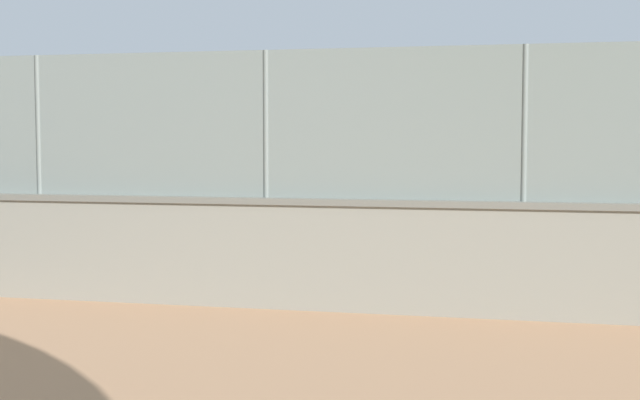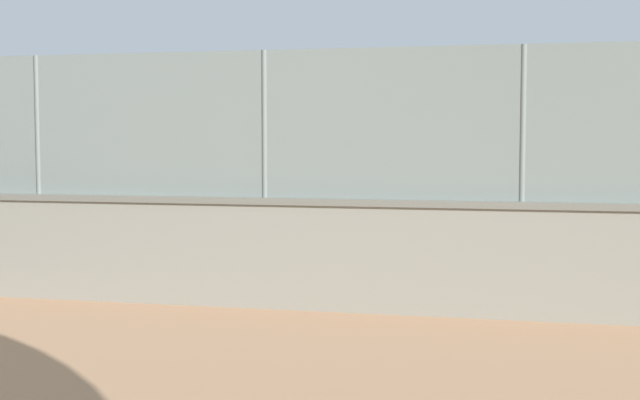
{
  "view_description": "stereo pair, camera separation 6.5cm",
  "coord_description": "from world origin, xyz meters",
  "px_view_note": "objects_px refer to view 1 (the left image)",
  "views": [
    {
      "loc": [
        -3.04,
        20.24,
        2.13
      ],
      "look_at": [
        -0.07,
        5.3,
        1.04
      ],
      "focal_mm": 48.78,
      "sensor_mm": 36.0,
      "label": 1
    },
    {
      "loc": [
        -3.1,
        20.23,
        2.13
      ],
      "look_at": [
        -0.07,
        5.3,
        1.04
      ],
      "focal_mm": 48.78,
      "sensor_mm": 36.0,
      "label": 2
    }
  ],
  "objects_px": {
    "player_foreground_swinging": "(437,195)",
    "courtside_bench": "(378,251)",
    "spare_ball_by_wall": "(398,280)",
    "player_baseline_waiting": "(474,198)",
    "sports_ball": "(512,191)",
    "player_crossing_court": "(153,189)"
  },
  "relations": [
    {
      "from": "player_foreground_swinging",
      "to": "courtside_bench",
      "type": "height_order",
      "value": "player_foreground_swinging"
    },
    {
      "from": "spare_ball_by_wall",
      "to": "courtside_bench",
      "type": "bearing_deg",
      "value": -29.27
    },
    {
      "from": "player_baseline_waiting",
      "to": "sports_ball",
      "type": "distance_m",
      "value": 2.32
    },
    {
      "from": "sports_ball",
      "to": "spare_ball_by_wall",
      "type": "distance_m",
      "value": 2.84
    },
    {
      "from": "sports_ball",
      "to": "player_baseline_waiting",
      "type": "bearing_deg",
      "value": -73.67
    },
    {
      "from": "player_foreground_swinging",
      "to": "spare_ball_by_wall",
      "type": "distance_m",
      "value": 6.52
    },
    {
      "from": "player_baseline_waiting",
      "to": "player_foreground_swinging",
      "type": "relative_size",
      "value": 1.1
    },
    {
      "from": "spare_ball_by_wall",
      "to": "player_baseline_waiting",
      "type": "bearing_deg",
      "value": -103.23
    },
    {
      "from": "player_crossing_court",
      "to": "sports_ball",
      "type": "xyz_separation_m",
      "value": [
        -7.97,
        4.35,
        0.31
      ]
    },
    {
      "from": "player_crossing_court",
      "to": "spare_ball_by_wall",
      "type": "bearing_deg",
      "value": 135.0
    },
    {
      "from": "player_foreground_swinging",
      "to": "courtside_bench",
      "type": "xyz_separation_m",
      "value": [
        0.47,
        6.29,
        -0.43
      ]
    },
    {
      "from": "player_crossing_court",
      "to": "sports_ball",
      "type": "bearing_deg",
      "value": 151.37
    },
    {
      "from": "courtside_bench",
      "to": "spare_ball_by_wall",
      "type": "bearing_deg",
      "value": 150.73
    },
    {
      "from": "player_baseline_waiting",
      "to": "player_foreground_swinging",
      "type": "distance_m",
      "value": 2.43
    },
    {
      "from": "player_baseline_waiting",
      "to": "player_crossing_court",
      "type": "xyz_separation_m",
      "value": [
        7.33,
        -2.14,
        -0.04
      ]
    },
    {
      "from": "player_crossing_court",
      "to": "player_foreground_swinging",
      "type": "relative_size",
      "value": 1.07
    },
    {
      "from": "spare_ball_by_wall",
      "to": "courtside_bench",
      "type": "height_order",
      "value": "courtside_bench"
    },
    {
      "from": "courtside_bench",
      "to": "player_crossing_court",
      "type": "bearing_deg",
      "value": -45.68
    },
    {
      "from": "player_crossing_court",
      "to": "spare_ball_by_wall",
      "type": "xyz_separation_m",
      "value": [
        -6.34,
        6.34,
        -0.89
      ]
    },
    {
      "from": "spare_ball_by_wall",
      "to": "player_crossing_court",
      "type": "bearing_deg",
      "value": -45.0
    },
    {
      "from": "player_crossing_court",
      "to": "player_foreground_swinging",
      "type": "height_order",
      "value": "player_crossing_court"
    },
    {
      "from": "player_baseline_waiting",
      "to": "courtside_bench",
      "type": "distance_m",
      "value": 4.26
    }
  ]
}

